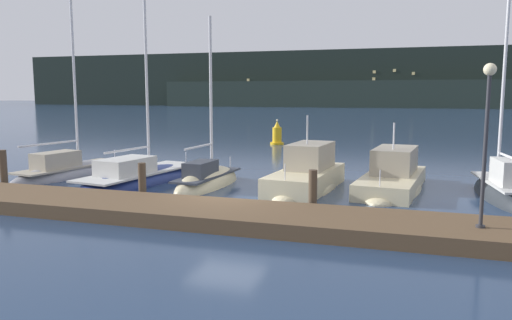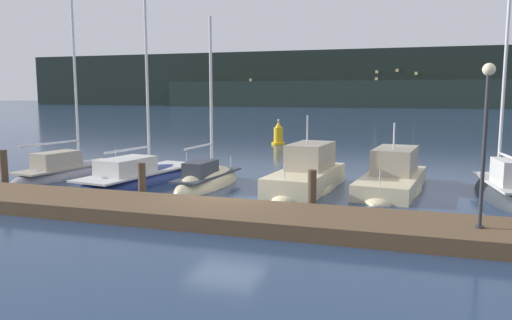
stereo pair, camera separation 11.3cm
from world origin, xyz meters
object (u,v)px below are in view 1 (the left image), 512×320
motorboat_berth_4 (306,182)px  channel_buoy (277,135)px  sailboat_berth_6 (500,195)px  motorboat_berth_5 (392,183)px  sailboat_berth_2 (139,180)px  dock_lamppost (487,120)px  sailboat_berth_3 (207,184)px  sailboat_berth_1 (69,174)px

motorboat_berth_4 → channel_buoy: bearing=109.0°
sailboat_berth_6 → motorboat_berth_5: bearing=169.3°
sailboat_berth_2 → dock_lamppost: bearing=-21.9°
sailboat_berth_3 → motorboat_berth_4: (4.12, 0.68, 0.21)m
sailboat_berth_1 → sailboat_berth_6: (18.74, 0.53, 0.04)m
motorboat_berth_5 → dock_lamppost: dock_lamppost is taller
motorboat_berth_4 → motorboat_berth_5: (3.36, 1.06, -0.04)m
motorboat_berth_4 → dock_lamppost: dock_lamppost is taller
motorboat_berth_4 → sailboat_berth_6: sailboat_berth_6 is taller
sailboat_berth_2 → motorboat_berth_5: bearing=9.2°
sailboat_berth_1 → sailboat_berth_3: bearing=-3.7°
channel_buoy → motorboat_berth_5: bearing=-60.1°
motorboat_berth_5 → sailboat_berth_6: (3.94, -0.74, -0.10)m
channel_buoy → dock_lamppost: 26.07m
sailboat_berth_2 → channel_buoy: 17.88m
sailboat_berth_2 → sailboat_berth_3: sailboat_berth_2 is taller
sailboat_berth_1 → channel_buoy: 18.21m
sailboat_berth_1 → dock_lamppost: 18.53m
sailboat_berth_1 → channel_buoy: size_ratio=4.84×
sailboat_berth_3 → dock_lamppost: (10.00, -5.31, 3.16)m
sailboat_berth_1 → sailboat_berth_2: size_ratio=0.79×
sailboat_berth_3 → dock_lamppost: 11.76m
sailboat_berth_2 → sailboat_berth_6: bearing=3.9°
sailboat_berth_1 → dock_lamppost: size_ratio=2.22×
sailboat_berth_1 → sailboat_berth_3: size_ratio=1.19×
sailboat_berth_1 → sailboat_berth_2: (4.07, -0.47, -0.00)m
motorboat_berth_5 → dock_lamppost: bearing=-70.3°
sailboat_berth_1 → sailboat_berth_3: (7.32, -0.47, -0.03)m
sailboat_berth_6 → channel_buoy: sailboat_berth_6 is taller
sailboat_berth_1 → channel_buoy: bearing=72.3°
motorboat_berth_4 → dock_lamppost: (5.88, -5.99, 2.95)m
sailboat_berth_1 → motorboat_berth_5: sailboat_berth_1 is taller
sailboat_berth_2 → motorboat_berth_4: (7.37, 0.68, 0.18)m
motorboat_berth_5 → channel_buoy: (-9.25, 16.07, 0.45)m
sailboat_berth_1 → sailboat_berth_3: 7.33m
sailboat_berth_6 → channel_buoy: (-13.20, 16.81, 0.55)m
channel_buoy → dock_lamppost: dock_lamppost is taller
sailboat_berth_2 → sailboat_berth_3: 3.25m
sailboat_berth_2 → motorboat_berth_5: (10.73, 1.74, 0.14)m
sailboat_berth_2 → sailboat_berth_3: size_ratio=1.51×
sailboat_berth_3 → motorboat_berth_5: (7.48, 1.74, 0.17)m
sailboat_berth_1 → channel_buoy: (5.55, 17.34, 0.59)m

